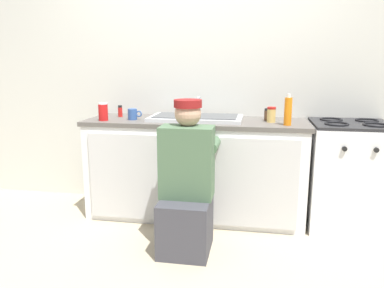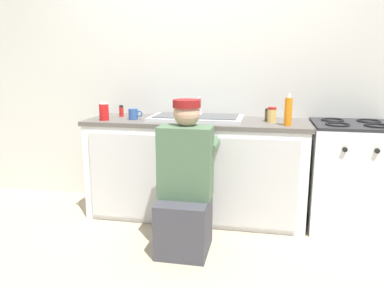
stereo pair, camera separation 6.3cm
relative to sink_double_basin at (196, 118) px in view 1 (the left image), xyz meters
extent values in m
plane|color=tan|center=(0.00, -0.30, -0.89)|extent=(12.00, 12.00, 0.00)
cube|color=silver|center=(0.00, 0.35, 0.36)|extent=(6.00, 0.10, 2.50)
cube|color=white|center=(0.00, 0.00, -0.47)|extent=(1.88, 0.60, 0.83)
cube|color=silver|center=(-0.45, -0.31, -0.47)|extent=(0.83, 0.02, 0.73)
cube|color=silver|center=(0.45, -0.31, -0.47)|extent=(0.83, 0.02, 0.73)
cube|color=#5B5651|center=(0.00, 0.00, -0.04)|extent=(1.92, 0.62, 0.04)
cube|color=silver|center=(0.00, 0.00, 0.00)|extent=(0.80, 0.44, 0.03)
cube|color=#4C4F51|center=(-0.19, 0.00, 0.01)|extent=(0.33, 0.35, 0.01)
cube|color=#4C4F51|center=(0.19, 0.00, 0.01)|extent=(0.33, 0.35, 0.01)
cylinder|color=#B7BABF|center=(0.00, 0.19, 0.07)|extent=(0.02, 0.02, 0.18)
cylinder|color=#B7BABF|center=(0.00, 0.11, 0.16)|extent=(0.02, 0.16, 0.02)
cube|color=white|center=(1.29, 0.00, -0.46)|extent=(0.64, 0.60, 0.86)
cube|color=#262628|center=(1.29, 0.00, -0.02)|extent=(0.62, 0.59, 0.02)
torus|color=black|center=(1.15, -0.12, 0.00)|extent=(0.19, 0.19, 0.02)
torus|color=black|center=(1.43, -0.12, 0.00)|extent=(0.19, 0.19, 0.02)
torus|color=black|center=(1.15, 0.12, 0.00)|extent=(0.19, 0.19, 0.02)
torus|color=black|center=(1.43, 0.12, 0.00)|extent=(0.19, 0.19, 0.02)
cylinder|color=black|center=(1.18, -0.31, -0.16)|extent=(0.04, 0.02, 0.04)
cylinder|color=black|center=(1.40, -0.31, -0.16)|extent=(0.04, 0.02, 0.04)
cube|color=#3F3F47|center=(0.04, -0.70, -0.69)|extent=(0.36, 0.40, 0.40)
cube|color=#4C6B4C|center=(0.04, -0.64, -0.23)|extent=(0.38, 0.22, 0.52)
sphere|color=tan|center=(0.04, -0.60, 0.11)|extent=(0.19, 0.19, 0.19)
cylinder|color=maroon|center=(0.04, -0.60, 0.19)|extent=(0.20, 0.20, 0.06)
cube|color=maroon|center=(0.04, -0.52, 0.17)|extent=(0.13, 0.09, 0.02)
cylinder|color=#4C6B4C|center=(-0.13, -0.44, -0.14)|extent=(0.08, 0.30, 0.08)
cylinder|color=#4C6B4C|center=(0.21, -0.44, -0.14)|extent=(0.08, 0.30, 0.08)
cylinder|color=orange|center=(0.76, -0.17, 0.09)|extent=(0.06, 0.06, 0.22)
cylinder|color=white|center=(0.76, -0.17, 0.22)|extent=(0.03, 0.03, 0.03)
cylinder|color=#335699|center=(-0.55, -0.09, 0.03)|extent=(0.08, 0.08, 0.09)
torus|color=#335699|center=(-0.49, -0.09, 0.03)|extent=(0.06, 0.01, 0.06)
cylinder|color=red|center=(-0.72, 0.06, 0.02)|extent=(0.04, 0.04, 0.08)
cylinder|color=black|center=(-0.72, 0.06, 0.08)|extent=(0.04, 0.04, 0.02)
cylinder|color=#DBB760|center=(0.64, -0.03, 0.04)|extent=(0.07, 0.07, 0.11)
cylinder|color=#B21E19|center=(0.64, -0.03, 0.10)|extent=(0.07, 0.07, 0.02)
cylinder|color=#513823|center=(0.60, 0.06, 0.02)|extent=(0.04, 0.04, 0.08)
cylinder|color=black|center=(0.60, 0.06, 0.08)|extent=(0.04, 0.04, 0.02)
cylinder|color=red|center=(-0.78, -0.18, 0.05)|extent=(0.08, 0.08, 0.14)
cylinder|color=white|center=(-0.78, -0.18, 0.13)|extent=(0.08, 0.08, 0.01)
camera|label=1|loc=(0.53, -3.19, 0.46)|focal=35.00mm
camera|label=2|loc=(0.59, -3.18, 0.46)|focal=35.00mm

